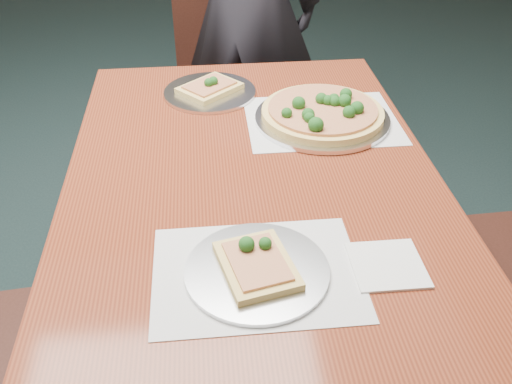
{
  "coord_description": "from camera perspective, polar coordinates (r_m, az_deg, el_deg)",
  "views": [
    {
      "loc": [
        0.25,
        -1.35,
        1.52
      ],
      "look_at": [
        0.36,
        -0.28,
        0.75
      ],
      "focal_mm": 40.0,
      "sensor_mm": 36.0,
      "label": 1
    }
  ],
  "objects": [
    {
      "name": "placemat_main",
      "position": [
        1.62,
        6.6,
        7.13
      ],
      "size": [
        0.42,
        0.32,
        0.0
      ],
      "primitive_type": "cube",
      "color": "white",
      "rests_on": "dining_table"
    },
    {
      "name": "ground",
      "position": [
        2.04,
        -11.17,
        -13.29
      ],
      "size": [
        8.0,
        8.0,
        0.0
      ],
      "primitive_type": "plane",
      "color": "black",
      "rests_on": "ground"
    },
    {
      "name": "slice_plate_far",
      "position": [
        1.77,
        -4.64,
        10.11
      ],
      "size": [
        0.28,
        0.28,
        0.05
      ],
      "color": "silver",
      "rests_on": "dining_table"
    },
    {
      "name": "chair_far",
      "position": [
        2.47,
        -3.1,
        11.53
      ],
      "size": [
        0.44,
        0.44,
        0.91
      ],
      "rotation": [
        0.0,
        0.0,
        -0.06
      ],
      "color": "black",
      "rests_on": "ground"
    },
    {
      "name": "slice_plate_near",
      "position": [
        1.1,
        0.08,
        -7.56
      ],
      "size": [
        0.28,
        0.28,
        0.06
      ],
      "color": "silver",
      "rests_on": "dining_table"
    },
    {
      "name": "pizza_pan",
      "position": [
        1.61,
        6.7,
        7.8
      ],
      "size": [
        0.38,
        0.38,
        0.07
      ],
      "color": "silver",
      "rests_on": "dining_table"
    },
    {
      "name": "placemat_near",
      "position": [
        1.11,
        0.09,
        -8.08
      ],
      "size": [
        0.4,
        0.3,
        0.0
      ],
      "primitive_type": "cube",
      "color": "white",
      "rests_on": "dining_table"
    },
    {
      "name": "napkin",
      "position": [
        1.15,
        12.98,
        -7.13
      ],
      "size": [
        0.14,
        0.14,
        0.01
      ],
      "primitive_type": "cube",
      "rotation": [
        0.0,
        0.0,
        -0.0
      ],
      "color": "white",
      "rests_on": "dining_table"
    },
    {
      "name": "dining_table",
      "position": [
        1.37,
        0.0,
        -3.12
      ],
      "size": [
        0.9,
        1.5,
        0.75
      ],
      "color": "#622313",
      "rests_on": "ground"
    }
  ]
}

